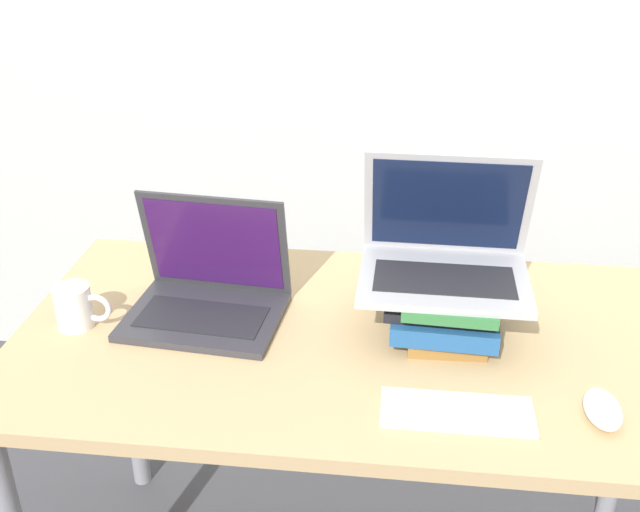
# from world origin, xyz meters

# --- Properties ---
(desk) EXTENTS (1.47, 0.76, 0.78)m
(desk) POSITION_xyz_m (0.00, 0.38, 0.69)
(desk) COLOR tan
(desk) RESTS_ON ground_plane
(laptop_left) EXTENTS (0.35, 0.28, 0.26)m
(laptop_left) POSITION_xyz_m (-0.35, 0.43, 0.83)
(laptop_left) COLOR #333338
(laptop_left) RESTS_ON desk
(book_stack) EXTENTS (0.24, 0.27, 0.11)m
(book_stack) POSITION_xyz_m (0.16, 0.42, 0.83)
(book_stack) COLOR olive
(book_stack) RESTS_ON desk
(laptop_on_books) EXTENTS (0.35, 0.26, 0.26)m
(laptop_on_books) POSITION_xyz_m (0.15, 0.45, 0.94)
(laptop_on_books) COLOR #B2B2B7
(laptop_on_books) RESTS_ON book_stack
(wireless_keyboard) EXTENTS (0.27, 0.10, 0.01)m
(wireless_keyboard) POSITION_xyz_m (0.17, 0.14, 0.78)
(wireless_keyboard) COLOR white
(wireless_keyboard) RESTS_ON desk
(mouse) EXTENTS (0.07, 0.11, 0.04)m
(mouse) POSITION_xyz_m (0.43, 0.16, 0.79)
(mouse) COLOR white
(mouse) RESTS_ON desk
(mug) EXTENTS (0.12, 0.08, 0.09)m
(mug) POSITION_xyz_m (-0.61, 0.35, 0.82)
(mug) COLOR white
(mug) RESTS_ON desk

